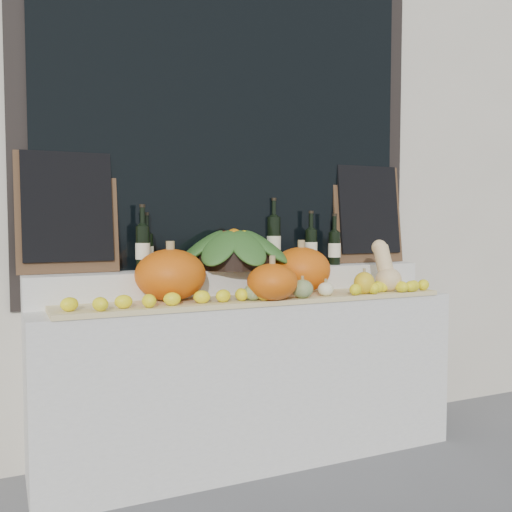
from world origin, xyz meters
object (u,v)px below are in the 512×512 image
at_px(pumpkin_left, 171,275).
at_px(butternut_squash, 386,270).
at_px(pumpkin_right, 301,270).
at_px(produce_bowl, 234,249).
at_px(wine_bottle_tall, 274,241).

height_order(pumpkin_left, butternut_squash, butternut_squash).
bearing_deg(pumpkin_right, produce_bowl, 155.68).
xyz_separation_m(pumpkin_right, wine_bottle_tall, (-0.05, 0.24, 0.16)).
distance_m(pumpkin_left, butternut_squash, 1.24).
distance_m(pumpkin_left, wine_bottle_tall, 0.77).
relative_size(pumpkin_right, butternut_squash, 1.14).
bearing_deg(pumpkin_left, pumpkin_right, 1.74).
xyz_separation_m(pumpkin_right, produce_bowl, (-0.34, 0.16, 0.12)).
xyz_separation_m(pumpkin_left, butternut_squash, (1.24, -0.12, -0.01)).
height_order(butternut_squash, produce_bowl, produce_bowl).
bearing_deg(butternut_squash, wine_bottle_tall, 144.01).
bearing_deg(pumpkin_right, wine_bottle_tall, 102.16).
distance_m(butternut_squash, wine_bottle_tall, 0.67).
xyz_separation_m(pumpkin_right, butternut_squash, (0.48, -0.14, -0.01)).
bearing_deg(produce_bowl, butternut_squash, -19.91).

